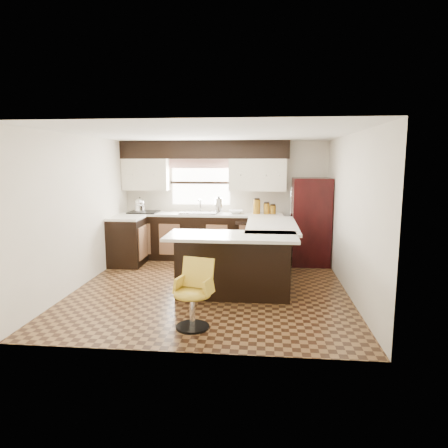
# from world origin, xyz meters

# --- Properties ---
(floor) EXTENTS (4.40, 4.40, 0.00)m
(floor) POSITION_xyz_m (0.00, 0.00, 0.00)
(floor) COLOR #49301A
(floor) RESTS_ON ground
(ceiling) EXTENTS (4.40, 4.40, 0.00)m
(ceiling) POSITION_xyz_m (0.00, 0.00, 2.40)
(ceiling) COLOR silver
(ceiling) RESTS_ON wall_back
(wall_back) EXTENTS (4.40, 0.00, 4.40)m
(wall_back) POSITION_xyz_m (0.00, 2.20, 1.20)
(wall_back) COLOR beige
(wall_back) RESTS_ON floor
(wall_front) EXTENTS (4.40, 0.00, 4.40)m
(wall_front) POSITION_xyz_m (0.00, -2.20, 1.20)
(wall_front) COLOR beige
(wall_front) RESTS_ON floor
(wall_left) EXTENTS (0.00, 4.40, 4.40)m
(wall_left) POSITION_xyz_m (-2.10, 0.00, 1.20)
(wall_left) COLOR beige
(wall_left) RESTS_ON floor
(wall_right) EXTENTS (0.00, 4.40, 4.40)m
(wall_right) POSITION_xyz_m (2.10, 0.00, 1.20)
(wall_right) COLOR beige
(wall_right) RESTS_ON floor
(base_cab_back) EXTENTS (3.30, 0.60, 0.90)m
(base_cab_back) POSITION_xyz_m (-0.45, 1.90, 0.45)
(base_cab_back) COLOR black
(base_cab_back) RESTS_ON floor
(base_cab_left) EXTENTS (0.60, 0.70, 0.90)m
(base_cab_left) POSITION_xyz_m (-1.80, 1.25, 0.45)
(base_cab_left) COLOR black
(base_cab_left) RESTS_ON floor
(counter_back) EXTENTS (3.30, 0.60, 0.04)m
(counter_back) POSITION_xyz_m (-0.45, 1.90, 0.92)
(counter_back) COLOR silver
(counter_back) RESTS_ON base_cab_back
(counter_left) EXTENTS (0.60, 0.70, 0.04)m
(counter_left) POSITION_xyz_m (-1.80, 1.25, 0.92)
(counter_left) COLOR silver
(counter_left) RESTS_ON base_cab_left
(soffit) EXTENTS (3.40, 0.35, 0.36)m
(soffit) POSITION_xyz_m (-0.40, 2.03, 2.22)
(soffit) COLOR black
(soffit) RESTS_ON wall_back
(upper_cab_left) EXTENTS (0.94, 0.35, 0.64)m
(upper_cab_left) POSITION_xyz_m (-1.62, 2.03, 1.72)
(upper_cab_left) COLOR beige
(upper_cab_left) RESTS_ON wall_back
(upper_cab_right) EXTENTS (1.14, 0.35, 0.64)m
(upper_cab_right) POSITION_xyz_m (0.68, 2.03, 1.72)
(upper_cab_right) COLOR beige
(upper_cab_right) RESTS_ON wall_back
(window_pane) EXTENTS (1.20, 0.02, 0.90)m
(window_pane) POSITION_xyz_m (-0.50, 2.18, 1.55)
(window_pane) COLOR white
(window_pane) RESTS_ON wall_back
(valance) EXTENTS (1.30, 0.06, 0.18)m
(valance) POSITION_xyz_m (-0.50, 2.14, 1.94)
(valance) COLOR #D19B93
(valance) RESTS_ON wall_back
(sink) EXTENTS (0.75, 0.45, 0.03)m
(sink) POSITION_xyz_m (-0.50, 1.88, 0.96)
(sink) COLOR #B2B2B7
(sink) RESTS_ON counter_back
(dishwasher) EXTENTS (0.58, 0.03, 0.78)m
(dishwasher) POSITION_xyz_m (0.55, 1.61, 0.43)
(dishwasher) COLOR black
(dishwasher) RESTS_ON floor
(cooktop) EXTENTS (0.58, 0.50, 0.02)m
(cooktop) POSITION_xyz_m (-1.65, 1.88, 0.96)
(cooktop) COLOR black
(cooktop) RESTS_ON counter_back
(peninsula_long) EXTENTS (0.60, 1.95, 0.90)m
(peninsula_long) POSITION_xyz_m (0.90, 0.62, 0.45)
(peninsula_long) COLOR black
(peninsula_long) RESTS_ON floor
(peninsula_return) EXTENTS (1.65, 0.60, 0.90)m
(peninsula_return) POSITION_xyz_m (0.38, -0.35, 0.45)
(peninsula_return) COLOR black
(peninsula_return) RESTS_ON floor
(counter_pen_long) EXTENTS (0.84, 1.95, 0.04)m
(counter_pen_long) POSITION_xyz_m (0.95, 0.62, 0.92)
(counter_pen_long) COLOR silver
(counter_pen_long) RESTS_ON peninsula_long
(counter_pen_return) EXTENTS (1.89, 0.84, 0.04)m
(counter_pen_return) POSITION_xyz_m (0.35, -0.44, 0.92)
(counter_pen_return) COLOR silver
(counter_pen_return) RESTS_ON peninsula_return
(refrigerator) EXTENTS (0.72, 0.69, 1.68)m
(refrigerator) POSITION_xyz_m (1.72, 1.68, 0.84)
(refrigerator) COLOR black
(refrigerator) RESTS_ON floor
(bar_chair) EXTENTS (0.54, 0.54, 0.83)m
(bar_chair) POSITION_xyz_m (-0.02, -1.57, 0.42)
(bar_chair) COLOR gold
(bar_chair) RESTS_ON floor
(kettle) EXTENTS (0.22, 0.22, 0.29)m
(kettle) POSITION_xyz_m (-1.72, 1.88, 1.12)
(kettle) COLOR silver
(kettle) RESTS_ON cooktop
(percolator) EXTENTS (0.15, 0.15, 0.31)m
(percolator) POSITION_xyz_m (-0.09, 1.90, 1.10)
(percolator) COLOR silver
(percolator) RESTS_ON counter_back
(mixing_bowl) EXTENTS (0.29, 0.29, 0.07)m
(mixing_bowl) POSITION_xyz_m (0.26, 1.90, 0.98)
(mixing_bowl) COLOR white
(mixing_bowl) RESTS_ON counter_back
(canister_large) EXTENTS (0.14, 0.14, 0.28)m
(canister_large) POSITION_xyz_m (0.67, 1.92, 1.09)
(canister_large) COLOR brown
(canister_large) RESTS_ON counter_back
(canister_med) EXTENTS (0.12, 0.12, 0.21)m
(canister_med) POSITION_xyz_m (0.87, 1.92, 1.05)
(canister_med) COLOR brown
(canister_med) RESTS_ON counter_back
(canister_small) EXTENTS (0.12, 0.12, 0.17)m
(canister_small) POSITION_xyz_m (1.00, 1.92, 1.03)
(canister_small) COLOR brown
(canister_small) RESTS_ON counter_back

